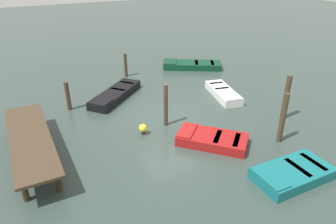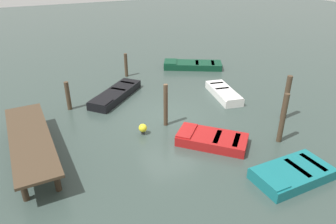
# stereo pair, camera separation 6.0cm
# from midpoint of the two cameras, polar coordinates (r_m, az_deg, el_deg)

# --- Properties ---
(ground_plane) EXTENTS (80.00, 80.00, 0.00)m
(ground_plane) POSITION_cam_midpoint_polar(r_m,az_deg,el_deg) (14.80, 0.12, -1.21)
(ground_plane) COLOR #33423D
(dock_segment) EXTENTS (5.82, 1.80, 0.95)m
(dock_segment) POSITION_cam_midpoint_polar(r_m,az_deg,el_deg) (12.70, -23.67, -4.60)
(dock_segment) COLOR #423323
(dock_segment) RESTS_ON ground_plane
(rowboat_black) EXTENTS (3.44, 3.48, 0.46)m
(rowboat_black) POSITION_cam_midpoint_polar(r_m,az_deg,el_deg) (17.05, -9.44, 3.20)
(rowboat_black) COLOR black
(rowboat_black) RESTS_ON ground_plane
(rowboat_white) EXTENTS (3.04, 1.47, 0.46)m
(rowboat_white) POSITION_cam_midpoint_polar(r_m,az_deg,el_deg) (17.25, 10.21, 3.43)
(rowboat_white) COLOR silver
(rowboat_white) RESTS_ON ground_plane
(rowboat_red) EXTENTS (2.89, 2.95, 0.46)m
(rowboat_red) POSITION_cam_midpoint_polar(r_m,az_deg,el_deg) (12.93, 8.06, -4.93)
(rowboat_red) COLOR maroon
(rowboat_red) RESTS_ON ground_plane
(rowboat_dark_green) EXTENTS (2.93, 4.03, 0.46)m
(rowboat_dark_green) POSITION_cam_midpoint_polar(r_m,az_deg,el_deg) (21.47, 4.50, 8.54)
(rowboat_dark_green) COLOR #0C3823
(rowboat_dark_green) RESTS_ON ground_plane
(rowboat_teal) EXTENTS (1.58, 2.79, 0.46)m
(rowboat_teal) POSITION_cam_midpoint_polar(r_m,az_deg,el_deg) (11.79, 21.76, -10.40)
(rowboat_teal) COLOR #14666B
(rowboat_teal) RESTS_ON ground_plane
(mooring_piling_center) EXTENTS (0.22, 0.22, 1.45)m
(mooring_piling_center) POSITION_cam_midpoint_polar(r_m,az_deg,el_deg) (16.14, -17.64, 2.82)
(mooring_piling_center) COLOR #423323
(mooring_piling_center) RESTS_ON ground_plane
(mooring_piling_mid_right) EXTENTS (0.21, 0.21, 2.15)m
(mooring_piling_mid_right) POSITION_cam_midpoint_polar(r_m,az_deg,el_deg) (13.38, 20.30, -1.09)
(mooring_piling_mid_right) COLOR #423323
(mooring_piling_mid_right) RESTS_ON ground_plane
(mooring_piling_near_right) EXTENTS (0.19, 0.19, 1.98)m
(mooring_piling_near_right) POSITION_cam_midpoint_polar(r_m,az_deg,el_deg) (13.82, -0.30, 1.24)
(mooring_piling_near_right) COLOR #423323
(mooring_piling_near_right) RESTS_ON ground_plane
(mooring_piling_far_left) EXTENTS (0.24, 0.24, 2.13)m
(mooring_piling_far_left) POSITION_cam_midpoint_polar(r_m,az_deg,el_deg) (15.35, 20.83, 2.43)
(mooring_piling_far_left) COLOR #423323
(mooring_piling_far_left) RESTS_ON ground_plane
(mooring_piling_far_right) EXTENTS (0.20, 0.20, 1.46)m
(mooring_piling_far_right) POSITION_cam_midpoint_polar(r_m,az_deg,el_deg) (19.93, -7.57, 8.47)
(mooring_piling_far_right) COLOR #423323
(mooring_piling_far_right) RESTS_ON ground_plane
(marker_buoy) EXTENTS (0.36, 0.36, 0.48)m
(marker_buoy) POSITION_cam_midpoint_polar(r_m,az_deg,el_deg) (13.48, -4.48, -2.97)
(marker_buoy) COLOR #262626
(marker_buoy) RESTS_ON ground_plane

